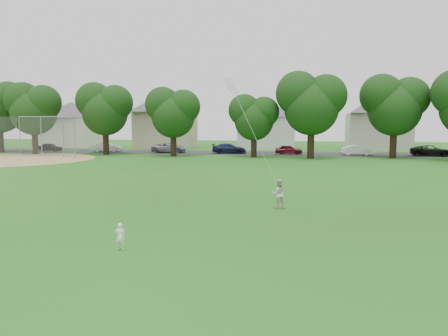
% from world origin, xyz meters
% --- Properties ---
extents(ground, '(160.00, 160.00, 0.00)m').
position_xyz_m(ground, '(0.00, 0.00, 0.00)').
color(ground, '#215413').
rests_on(ground, ground).
extents(street, '(90.00, 7.00, 0.01)m').
position_xyz_m(street, '(0.00, 42.00, 0.01)').
color(street, '#2D2D30').
rests_on(street, ground).
extents(dirt_infield, '(18.00, 18.00, 0.02)m').
position_xyz_m(dirt_infield, '(-26.00, 28.00, 0.01)').
color(dirt_infield, '#9E7F51').
rests_on(dirt_infield, ground).
extents(toddler, '(0.35, 0.26, 0.88)m').
position_xyz_m(toddler, '(-0.34, -1.63, 0.44)').
color(toddler, white).
rests_on(toddler, ground).
extents(older_boy, '(0.81, 0.71, 1.40)m').
position_xyz_m(older_boy, '(4.23, 6.00, 0.70)').
color(older_boy, silver).
rests_on(older_boy, ground).
extents(kite, '(1.41, 0.89, 5.28)m').
position_xyz_m(kite, '(3.18, 5.58, 3.33)').
color(kite, white).
rests_on(kite, ground).
extents(baseball_backstop, '(10.71, 2.04, 4.69)m').
position_xyz_m(baseball_backstop, '(-25.04, 32.00, 2.34)').
color(baseball_backstop, gray).
rests_on(baseball_backstop, ground).
extents(tree_row, '(81.36, 9.68, 10.06)m').
position_xyz_m(tree_row, '(2.16, 36.20, 6.23)').
color(tree_row, black).
rests_on(tree_row, ground).
extents(parked_cars, '(63.74, 2.44, 1.29)m').
position_xyz_m(parked_cars, '(2.52, 41.00, 0.64)').
color(parked_cars, black).
rests_on(parked_cars, ground).
extents(house_row, '(75.96, 12.71, 10.53)m').
position_xyz_m(house_row, '(1.57, 52.00, 4.94)').
color(house_row, white).
rests_on(house_row, ground).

